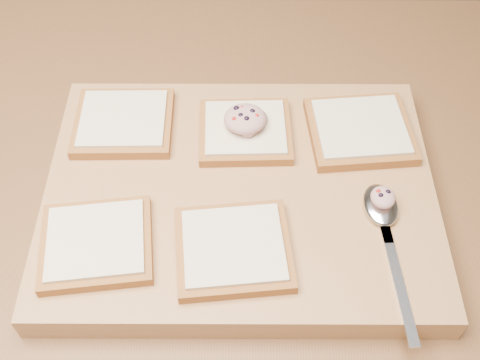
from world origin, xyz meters
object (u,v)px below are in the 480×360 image
object	(u,v)px
tuna_salad_dollop	(245,119)
spoon	(383,216)
bread_far_center	(245,131)
cutting_board	(240,195)

from	to	relation	value
tuna_salad_dollop	spoon	bearing A→B (deg)	-39.51
bread_far_center	tuna_salad_dollop	xyz separation A→B (m)	(-0.00, 0.00, 0.02)
tuna_salad_dollop	spoon	distance (m)	0.21
cutting_board	bread_far_center	world-z (taller)	bread_far_center
cutting_board	spoon	bearing A→B (deg)	-15.97
tuna_salad_dollop	spoon	xyz separation A→B (m)	(0.16, -0.13, -0.02)
spoon	cutting_board	bearing A→B (deg)	164.03
bread_far_center	tuna_salad_dollop	bearing A→B (deg)	110.40
cutting_board	tuna_salad_dollop	size ratio (longest dim) A/B	8.75
cutting_board	bread_far_center	size ratio (longest dim) A/B	3.92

